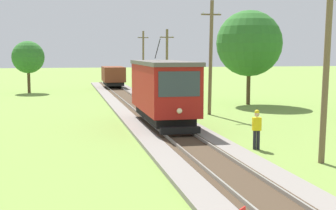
% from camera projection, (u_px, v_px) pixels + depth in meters
% --- Properties ---
extents(red_tram, '(2.60, 8.54, 4.79)m').
position_uv_depth(red_tram, '(163.00, 89.00, 27.00)').
color(red_tram, maroon).
rests_on(red_tram, rail_right).
extents(freight_car, '(2.40, 5.20, 2.31)m').
position_uv_depth(freight_car, '(113.00, 76.00, 55.48)').
color(freight_car, brown).
rests_on(freight_car, rail_right).
extents(utility_pole_near_tram, '(1.40, 0.50, 7.92)m').
position_uv_depth(utility_pole_near_tram, '(327.00, 59.00, 17.89)').
color(utility_pole_near_tram, brown).
rests_on(utility_pole_near_tram, ground).
extents(utility_pole_mid, '(1.40, 0.62, 7.80)m').
position_uv_depth(utility_pole_mid, '(211.00, 57.00, 32.24)').
color(utility_pole_mid, brown).
rests_on(utility_pole_mid, ground).
extents(utility_pole_far, '(1.40, 0.49, 6.57)m').
position_uv_depth(utility_pole_far, '(167.00, 62.00, 46.29)').
color(utility_pole_far, brown).
rests_on(utility_pole_far, ground).
extents(utility_pole_distant, '(1.40, 0.54, 7.03)m').
position_uv_depth(utility_pole_distant, '(143.00, 58.00, 60.37)').
color(utility_pole_distant, brown).
rests_on(utility_pole_distant, ground).
extents(gravel_pile, '(2.79, 2.79, 1.10)m').
position_uv_depth(gravel_pile, '(153.00, 82.00, 59.75)').
color(gravel_pile, gray).
rests_on(gravel_pile, ground).
extents(track_worker, '(0.42, 0.30, 1.78)m').
position_uv_depth(track_worker, '(257.00, 128.00, 20.94)').
color(track_worker, black).
rests_on(track_worker, ground).
extents(tree_left_near, '(5.39, 5.39, 7.74)m').
position_uv_depth(tree_left_near, '(249.00, 43.00, 38.57)').
color(tree_left_near, '#4C3823').
rests_on(tree_left_near, ground).
extents(tree_right_near, '(3.43, 3.43, 5.53)m').
position_uv_depth(tree_right_near, '(28.00, 57.00, 50.14)').
color(tree_right_near, '#4C3823').
rests_on(tree_right_near, ground).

